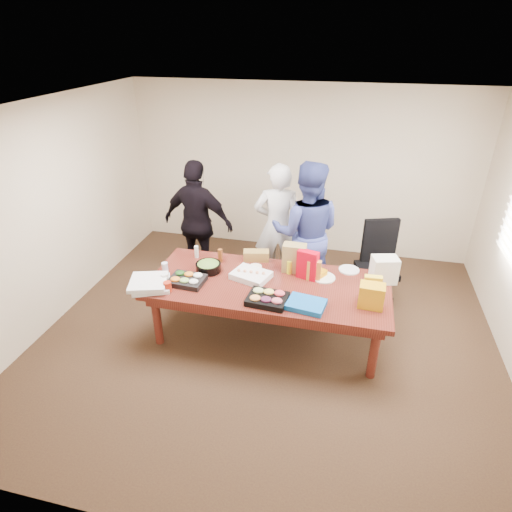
% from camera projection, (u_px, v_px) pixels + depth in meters
% --- Properties ---
extents(floor, '(5.50, 5.00, 0.02)m').
position_uv_depth(floor, '(268.00, 335.00, 5.32)').
color(floor, '#47301E').
rests_on(floor, ground).
extents(ceiling, '(5.50, 5.00, 0.02)m').
position_uv_depth(ceiling, '(271.00, 109.00, 4.03)').
color(ceiling, white).
rests_on(ceiling, wall_back).
extents(wall_back, '(5.50, 0.04, 2.70)m').
position_uv_depth(wall_back, '(301.00, 171.00, 6.82)').
color(wall_back, beige).
rests_on(wall_back, floor).
extents(wall_front, '(5.50, 0.04, 2.70)m').
position_uv_depth(wall_front, '(185.00, 414.00, 2.54)').
color(wall_front, beige).
rests_on(wall_front, floor).
extents(wall_left, '(0.04, 5.00, 2.70)m').
position_uv_depth(wall_left, '(51.00, 215.00, 5.23)').
color(wall_left, beige).
rests_on(wall_left, floor).
extents(conference_table, '(2.80, 1.20, 0.75)m').
position_uv_depth(conference_table, '(268.00, 309.00, 5.14)').
color(conference_table, '#4C1C0F').
rests_on(conference_table, floor).
extents(office_chair, '(0.72, 0.72, 1.12)m').
position_uv_depth(office_chair, '(377.00, 267.00, 5.68)').
color(office_chair, black).
rests_on(office_chair, floor).
extents(person_center, '(0.74, 0.55, 1.83)m').
position_uv_depth(person_center, '(278.00, 227.00, 5.98)').
color(person_center, silver).
rests_on(person_center, floor).
extents(person_right, '(1.00, 0.80, 1.95)m').
position_uv_depth(person_right, '(306.00, 233.00, 5.66)').
color(person_right, navy).
rests_on(person_right, floor).
extents(person_left, '(1.12, 0.60, 1.83)m').
position_uv_depth(person_left, '(198.00, 223.00, 6.10)').
color(person_left, black).
rests_on(person_left, floor).
extents(veggie_tray, '(0.43, 0.34, 0.06)m').
position_uv_depth(veggie_tray, '(187.00, 280.00, 4.96)').
color(veggie_tray, black).
rests_on(veggie_tray, conference_table).
extents(fruit_tray, '(0.46, 0.37, 0.07)m').
position_uv_depth(fruit_tray, '(267.00, 299.00, 4.62)').
color(fruit_tray, black).
rests_on(fruit_tray, conference_table).
extents(sheet_cake, '(0.51, 0.44, 0.08)m').
position_uv_depth(sheet_cake, '(251.00, 275.00, 5.05)').
color(sheet_cake, white).
rests_on(sheet_cake, conference_table).
extents(salad_bowl, '(0.39, 0.39, 0.10)m').
position_uv_depth(salad_bowl, '(208.00, 267.00, 5.20)').
color(salad_bowl, black).
rests_on(salad_bowl, conference_table).
extents(chip_bag_blue, '(0.44, 0.36, 0.06)m').
position_uv_depth(chip_bag_blue, '(306.00, 304.00, 4.53)').
color(chip_bag_blue, '#0F5DB7').
rests_on(chip_bag_blue, conference_table).
extents(chip_bag_red, '(0.26, 0.16, 0.36)m').
position_uv_depth(chip_bag_red, '(308.00, 265.00, 4.98)').
color(chip_bag_red, '#C50015').
rests_on(chip_bag_red, conference_table).
extents(chip_bag_yellow, '(0.19, 0.08, 0.28)m').
position_uv_depth(chip_bag_yellow, '(372.00, 287.00, 4.62)').
color(chip_bag_yellow, yellow).
rests_on(chip_bag_yellow, conference_table).
extents(chip_bag_orange, '(0.16, 0.08, 0.25)m').
position_uv_depth(chip_bag_orange, '(314.00, 270.00, 4.97)').
color(chip_bag_orange, orange).
rests_on(chip_bag_orange, conference_table).
extents(mayo_jar, '(0.10, 0.10, 0.15)m').
position_uv_depth(mayo_jar, '(289.00, 266.00, 5.17)').
color(mayo_jar, white).
rests_on(mayo_jar, conference_table).
extents(mustard_bottle, '(0.07, 0.07, 0.17)m').
position_uv_depth(mustard_bottle, '(289.00, 267.00, 5.12)').
color(mustard_bottle, yellow).
rests_on(mustard_bottle, conference_table).
extents(dressing_bottle, '(0.06, 0.06, 0.18)m').
position_uv_depth(dressing_bottle, '(220.00, 256.00, 5.38)').
color(dressing_bottle, brown).
rests_on(dressing_bottle, conference_table).
extents(ranch_bottle, '(0.06, 0.06, 0.16)m').
position_uv_depth(ranch_bottle, '(197.00, 252.00, 5.49)').
color(ranch_bottle, silver).
rests_on(ranch_bottle, conference_table).
extents(banana_bunch, '(0.28, 0.25, 0.08)m').
position_uv_depth(banana_bunch, '(316.00, 272.00, 5.12)').
color(banana_bunch, orange).
rests_on(banana_bunch, conference_table).
extents(bread_loaf, '(0.35, 0.21, 0.13)m').
position_uv_depth(bread_loaf, '(256.00, 255.00, 5.43)').
color(bread_loaf, olive).
rests_on(bread_loaf, conference_table).
extents(kraft_bag, '(0.28, 0.16, 0.36)m').
position_uv_depth(kraft_bag, '(294.00, 258.00, 5.13)').
color(kraft_bag, olive).
rests_on(kraft_bag, conference_table).
extents(red_cup, '(0.11, 0.11, 0.12)m').
position_uv_depth(red_cup, '(168.00, 287.00, 4.79)').
color(red_cup, '#AB2510').
rests_on(red_cup, conference_table).
extents(clear_cup_a, '(0.11, 0.11, 0.12)m').
position_uv_depth(clear_cup_a, '(165.00, 278.00, 4.95)').
color(clear_cup_a, white).
rests_on(clear_cup_a, conference_table).
extents(clear_cup_b, '(0.08, 0.08, 0.10)m').
position_uv_depth(clear_cup_b, '(165.00, 267.00, 5.20)').
color(clear_cup_b, silver).
rests_on(clear_cup_b, conference_table).
extents(pizza_box_lower, '(0.54, 0.54, 0.05)m').
position_uv_depth(pizza_box_lower, '(152.00, 285.00, 4.89)').
color(pizza_box_lower, silver).
rests_on(pizza_box_lower, conference_table).
extents(pizza_box_upper, '(0.51, 0.51, 0.05)m').
position_uv_depth(pizza_box_upper, '(148.00, 282.00, 4.85)').
color(pizza_box_upper, white).
rests_on(pizza_box_upper, pizza_box_lower).
extents(plate_a, '(0.29, 0.29, 0.02)m').
position_uv_depth(plate_a, '(324.00, 277.00, 5.06)').
color(plate_a, white).
rests_on(plate_a, conference_table).
extents(plate_b, '(0.32, 0.32, 0.02)m').
position_uv_depth(plate_b, '(349.00, 270.00, 5.22)').
color(plate_b, white).
rests_on(plate_b, conference_table).
extents(dip_bowl_a, '(0.17, 0.17, 0.05)m').
position_uv_depth(dip_bowl_a, '(313.00, 272.00, 5.14)').
color(dip_bowl_a, '#F9DDBC').
rests_on(dip_bowl_a, conference_table).
extents(dip_bowl_b, '(0.19, 0.19, 0.06)m').
position_uv_depth(dip_bowl_b, '(255.00, 268.00, 5.21)').
color(dip_bowl_b, '#F0E4CD').
rests_on(dip_bowl_b, conference_table).
extents(grocery_bag_white, '(0.33, 0.28, 0.31)m').
position_uv_depth(grocery_bag_white, '(384.00, 270.00, 4.93)').
color(grocery_bag_white, silver).
rests_on(grocery_bag_white, conference_table).
extents(grocery_bag_yellow, '(0.27, 0.20, 0.26)m').
position_uv_depth(grocery_bag_yellow, '(371.00, 296.00, 4.50)').
color(grocery_bag_yellow, gold).
rests_on(grocery_bag_yellow, conference_table).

